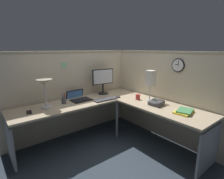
# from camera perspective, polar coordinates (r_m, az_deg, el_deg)

# --- Properties ---
(ground_plane) EXTENTS (6.80, 6.80, 0.00)m
(ground_plane) POSITION_cam_1_polar(r_m,az_deg,el_deg) (3.20, 1.21, -17.10)
(ground_plane) COLOR #2D3842
(cubicle_wall_back) EXTENTS (2.57, 0.12, 1.58)m
(cubicle_wall_back) POSITION_cam_1_polar(r_m,az_deg,el_deg) (3.40, -12.95, -1.07)
(cubicle_wall_back) COLOR beige
(cubicle_wall_back) RESTS_ON ground
(cubicle_wall_right) EXTENTS (0.12, 2.37, 1.58)m
(cubicle_wall_right) POSITION_cam_1_polar(r_m,az_deg,el_deg) (3.32, 15.91, -1.58)
(cubicle_wall_right) COLOR beige
(cubicle_wall_right) RESTS_ON ground
(desk) EXTENTS (2.35, 2.15, 0.73)m
(desk) POSITION_cam_1_polar(r_m,az_deg,el_deg) (2.81, -0.41, -7.30)
(desk) COLOR tan
(desk) RESTS_ON ground
(monitor) EXTENTS (0.46, 0.20, 0.50)m
(monitor) POSITION_cam_1_polar(r_m,az_deg,el_deg) (3.43, -3.00, 3.33)
(monitor) COLOR #232326
(monitor) RESTS_ON desk
(laptop) EXTENTS (0.36, 0.40, 0.22)m
(laptop) POSITION_cam_1_polar(r_m,az_deg,el_deg) (3.18, -11.02, -2.73)
(laptop) COLOR black
(laptop) RESTS_ON desk
(keyboard) EXTENTS (0.44, 0.16, 0.02)m
(keyboard) POSITION_cam_1_polar(r_m,az_deg,el_deg) (3.07, -2.21, -3.30)
(keyboard) COLOR #38383D
(keyboard) RESTS_ON desk
(computer_mouse) EXTENTS (0.06, 0.10, 0.03)m
(computer_mouse) POSITION_cam_1_polar(r_m,az_deg,el_deg) (3.22, 2.02, -2.39)
(computer_mouse) COLOR #232326
(computer_mouse) RESTS_ON desk
(desk_lamp_dome) EXTENTS (0.24, 0.24, 0.44)m
(desk_lamp_dome) POSITION_cam_1_polar(r_m,az_deg,el_deg) (2.79, -21.34, 1.52)
(desk_lamp_dome) COLOR #B7BABF
(desk_lamp_dome) RESTS_ON desk
(pen_cup) EXTENTS (0.08, 0.08, 0.18)m
(pen_cup) POSITION_cam_1_polar(r_m,az_deg,el_deg) (2.98, -15.57, -3.49)
(pen_cup) COLOR #4C4C51
(pen_cup) RESTS_ON desk
(cell_phone) EXTENTS (0.09, 0.15, 0.01)m
(cell_phone) POSITION_cam_1_polar(r_m,az_deg,el_deg) (2.77, -25.64, -6.74)
(cell_phone) COLOR black
(cell_phone) RESTS_ON desk
(office_phone) EXTENTS (0.20, 0.22, 0.11)m
(office_phone) POSITION_cam_1_polar(r_m,az_deg,el_deg) (2.88, 14.46, -4.35)
(office_phone) COLOR #38383D
(office_phone) RESTS_ON desk
(book_stack) EXTENTS (0.32, 0.26, 0.04)m
(book_stack) POSITION_cam_1_polar(r_m,az_deg,el_deg) (2.68, 22.69, -6.69)
(book_stack) COLOR yellow
(book_stack) RESTS_ON desk
(desk_lamp_paper) EXTENTS (0.13, 0.13, 0.53)m
(desk_lamp_paper) POSITION_cam_1_polar(r_m,az_deg,el_deg) (3.03, 12.56, 3.40)
(desk_lamp_paper) COLOR #B7BABF
(desk_lamp_paper) RESTS_ON desk
(coffee_mug) EXTENTS (0.08, 0.08, 0.10)m
(coffee_mug) POSITION_cam_1_polar(r_m,az_deg,el_deg) (3.13, 8.52, -2.43)
(coffee_mug) COLOR #B2332D
(coffee_mug) RESTS_ON desk
(wall_clock) EXTENTS (0.04, 0.22, 0.22)m
(wall_clock) POSITION_cam_1_polar(r_m,az_deg,el_deg) (3.01, 20.97, 7.47)
(wall_clock) COLOR black
(pinned_note_leftmost) EXTENTS (0.10, 0.00, 0.09)m
(pinned_note_leftmost) POSITION_cam_1_polar(r_m,az_deg,el_deg) (3.20, -15.52, 7.77)
(pinned_note_leftmost) COLOR #8CCC99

